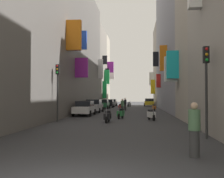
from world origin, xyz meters
TOP-DOWN VIEW (x-y plane):
  - ground_plane at (0.00, 30.00)m, footprint 140.00×140.00m
  - building_left_near at (-7.99, 21.41)m, footprint 7.37×42.82m
  - building_left_mid_a at (-7.98, 48.19)m, footprint 6.99×10.74m
  - building_left_mid_b at (-7.98, 56.77)m, footprint 7.32×6.45m
  - building_right_mid_a at (7.99, 17.93)m, footprint 7.14×6.85m
  - building_right_mid_b at (8.00, 34.96)m, footprint 6.93×27.23m
  - building_right_mid_c at (7.99, 54.29)m, footprint 7.03×11.42m
  - parked_car_silver at (-3.84, 28.64)m, footprint 1.97×4.42m
  - parked_car_grey at (-3.75, 52.20)m, footprint 1.93×4.10m
  - parked_car_white at (-3.86, 22.65)m, footprint 1.84×4.35m
  - parked_car_green at (-4.01, 38.64)m, footprint 1.99×4.30m
  - parked_car_yellow at (3.71, 50.99)m, footprint 2.02×4.46m
  - parked_car_black at (-3.63, 44.16)m, footprint 1.88×4.04m
  - scooter_silver at (-0.14, 47.64)m, footprint 0.70×1.82m
  - scooter_orange at (3.66, 32.97)m, footprint 0.49×1.79m
  - scooter_white at (2.59, 17.53)m, footprint 0.69×1.86m
  - scooter_green at (0.02, 19.06)m, footprint 0.63×1.84m
  - scooter_black at (-0.73, 15.26)m, footprint 0.47×1.91m
  - scooter_red at (-1.05, 36.49)m, footprint 0.61×1.95m
  - pedestrian_crossing at (3.31, 3.45)m, footprint 0.45×0.45m
  - pedestrian_near_left at (-0.25, 33.55)m, footprint 0.54×0.54m
  - pedestrian_near_right at (-0.25, 26.69)m, footprint 0.46×0.46m
  - traffic_light_near_corner at (-4.63, 15.55)m, footprint 0.26×0.34m
  - traffic_light_far_corner at (4.63, 7.50)m, footprint 0.26×0.34m

SIDE VIEW (x-z plane):
  - ground_plane at x=0.00m, z-range 0.00..0.00m
  - scooter_orange at x=3.66m, z-range -0.10..1.03m
  - scooter_green at x=0.02m, z-range -0.10..1.03m
  - scooter_silver at x=-0.14m, z-range -0.10..1.03m
  - scooter_white at x=2.59m, z-range -0.10..1.03m
  - scooter_black at x=-0.73m, z-range -0.10..1.03m
  - scooter_red at x=-1.05m, z-range -0.10..1.03m
  - parked_car_grey at x=-3.75m, z-range 0.05..1.43m
  - parked_car_black at x=-3.63m, z-range 0.04..1.46m
  - parked_car_green at x=-4.01m, z-range 0.05..1.49m
  - parked_car_white at x=-3.86m, z-range 0.04..1.50m
  - parked_car_yellow at x=3.71m, z-range 0.03..1.57m
  - parked_car_silver at x=-3.84m, z-range 0.03..1.59m
  - pedestrian_near_right at x=-0.25m, z-range 0.00..1.66m
  - pedestrian_near_left at x=-0.25m, z-range 0.00..1.70m
  - pedestrian_crossing at x=3.31m, z-range 0.00..1.74m
  - traffic_light_far_corner at x=4.63m, z-range 0.77..4.97m
  - traffic_light_near_corner at x=-4.63m, z-range 0.79..5.17m
  - building_left_mid_a at x=-7.98m, z-range -0.01..14.92m
  - building_left_mid_b at x=-7.98m, z-range 0.00..15.06m
  - building_right_mid_a at x=7.99m, z-range -0.01..15.65m
  - building_right_mid_c at x=7.99m, z-range -0.01..16.51m
  - building_left_near at x=-7.99m, z-range 0.00..16.54m
  - building_right_mid_b at x=8.00m, z-range 0.00..21.03m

